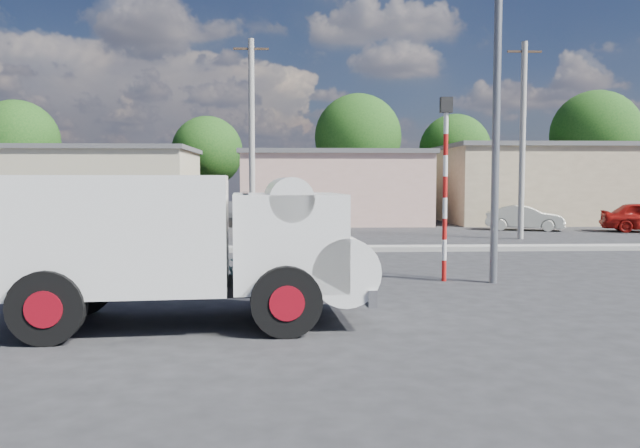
{
  "coord_description": "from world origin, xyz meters",
  "views": [
    {
      "loc": [
        -0.47,
        -13.13,
        2.41
      ],
      "look_at": [
        0.28,
        2.67,
        1.3
      ],
      "focal_mm": 35.0,
      "sensor_mm": 36.0,
      "label": 1
    }
  ],
  "objects_px": {
    "truck": "(188,242)",
    "bicycle": "(246,268)",
    "streetlight": "(490,69)",
    "traffic_pole": "(445,173)",
    "car_cream": "(525,218)",
    "cyclist": "(246,249)"
  },
  "relations": [
    {
      "from": "bicycle",
      "to": "streetlight",
      "type": "relative_size",
      "value": 0.19
    },
    {
      "from": "cyclist",
      "to": "traffic_pole",
      "type": "xyz_separation_m",
      "value": [
        4.66,
        0.72,
        1.71
      ]
    },
    {
      "from": "cyclist",
      "to": "car_cream",
      "type": "relative_size",
      "value": 0.49
    },
    {
      "from": "car_cream",
      "to": "streetlight",
      "type": "relative_size",
      "value": 0.41
    },
    {
      "from": "traffic_pole",
      "to": "bicycle",
      "type": "bearing_deg",
      "value": -171.26
    },
    {
      "from": "cyclist",
      "to": "traffic_pole",
      "type": "relative_size",
      "value": 0.41
    },
    {
      "from": "traffic_pole",
      "to": "truck",
      "type": "bearing_deg",
      "value": -141.75
    },
    {
      "from": "bicycle",
      "to": "car_cream",
      "type": "relative_size",
      "value": 0.48
    },
    {
      "from": "truck",
      "to": "car_cream",
      "type": "distance_m",
      "value": 23.2
    },
    {
      "from": "truck",
      "to": "streetlight",
      "type": "bearing_deg",
      "value": 27.36
    },
    {
      "from": "truck",
      "to": "streetlight",
      "type": "height_order",
      "value": "streetlight"
    },
    {
      "from": "car_cream",
      "to": "streetlight",
      "type": "bearing_deg",
      "value": 176.65
    },
    {
      "from": "truck",
      "to": "bicycle",
      "type": "bearing_deg",
      "value": 74.02
    },
    {
      "from": "truck",
      "to": "traffic_pole",
      "type": "height_order",
      "value": "traffic_pole"
    },
    {
      "from": "truck",
      "to": "car_cream",
      "type": "bearing_deg",
      "value": 51.2
    },
    {
      "from": "bicycle",
      "to": "traffic_pole",
      "type": "relative_size",
      "value": 0.4
    },
    {
      "from": "truck",
      "to": "car_cream",
      "type": "xyz_separation_m",
      "value": [
        13.04,
        19.17,
        -0.78
      ]
    },
    {
      "from": "bicycle",
      "to": "traffic_pole",
      "type": "bearing_deg",
      "value": -85.6
    },
    {
      "from": "truck",
      "to": "bicycle",
      "type": "distance_m",
      "value": 3.7
    },
    {
      "from": "cyclist",
      "to": "streetlight",
      "type": "bearing_deg",
      "value": -90.09
    },
    {
      "from": "truck",
      "to": "traffic_pole",
      "type": "distance_m",
      "value": 6.95
    },
    {
      "from": "cyclist",
      "to": "traffic_pole",
      "type": "bearing_deg",
      "value": -85.6
    }
  ]
}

